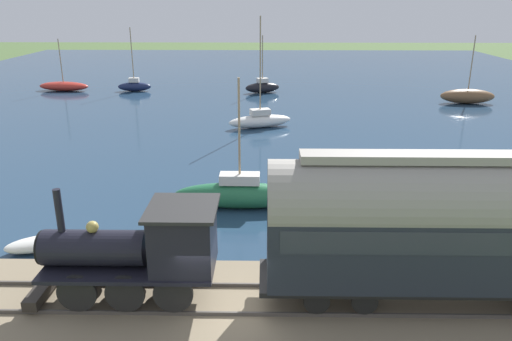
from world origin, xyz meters
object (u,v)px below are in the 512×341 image
at_px(passenger_coach, 452,222).
at_px(sailboat_black, 262,87).
at_px(sailboat_white, 260,120).
at_px(rowboat_near_shore, 401,203).
at_px(sailboat_brown, 467,96).
at_px(sailboat_green, 240,194).
at_px(steam_locomotive, 145,247).
at_px(sailboat_red, 64,86).
at_px(rowboat_far_out, 41,243).
at_px(sailboat_navy, 134,86).

relative_size(passenger_coach, sailboat_black, 1.92).
relative_size(sailboat_white, rowboat_near_shore, 3.29).
height_order(sailboat_brown, rowboat_near_shore, sailboat_brown).
height_order(sailboat_brown, sailboat_green, sailboat_brown).
distance_m(sailboat_white, rowboat_near_shore, 16.39).
bearing_deg(steam_locomotive, sailboat_red, 24.33).
height_order(passenger_coach, sailboat_black, sailboat_black).
bearing_deg(passenger_coach, sailboat_red, 34.24).
relative_size(sailboat_white, rowboat_far_out, 2.87).
bearing_deg(sailboat_green, rowboat_near_shore, -87.86).
xyz_separation_m(sailboat_white, rowboat_far_out, (-19.43, 8.23, -0.31)).
distance_m(sailboat_green, sailboat_red, 36.48).
xyz_separation_m(sailboat_navy, sailboat_green, (-30.43, -12.45, 0.10)).
distance_m(sailboat_brown, sailboat_green, 31.52).
distance_m(passenger_coach, sailboat_white, 24.20).
xyz_separation_m(sailboat_white, rowboat_near_shore, (-14.97, -6.66, -0.40)).
distance_m(sailboat_black, rowboat_far_out, 35.01).
height_order(passenger_coach, sailboat_green, sailboat_green).
relative_size(sailboat_navy, sailboat_brown, 1.05).
bearing_deg(sailboat_brown, steam_locomotive, 148.71).
bearing_deg(sailboat_green, steam_locomotive, 164.28).
bearing_deg(sailboat_black, steam_locomotive, 157.95).
distance_m(sailboat_green, sailboat_white, 15.20).
relative_size(sailboat_navy, rowboat_far_out, 2.30).
relative_size(sailboat_green, rowboat_near_shore, 2.49).
height_order(sailboat_navy, sailboat_brown, sailboat_navy).
bearing_deg(rowboat_near_shore, sailboat_white, 32.82).
xyz_separation_m(passenger_coach, sailboat_black, (37.96, 5.59, -2.51)).
bearing_deg(sailboat_black, passenger_coach, 171.24).
distance_m(sailboat_brown, sailboat_white, 21.15).
bearing_deg(rowboat_far_out, sailboat_green, -83.47).
bearing_deg(sailboat_red, rowboat_near_shore, -132.63).
xyz_separation_m(passenger_coach, rowboat_near_shore, (8.41, -0.98, -2.93)).
bearing_deg(passenger_coach, sailboat_white, 13.65).
bearing_deg(sailboat_white, rowboat_near_shore, -174.29).
bearing_deg(steam_locomotive, sailboat_green, -16.22).
xyz_separation_m(passenger_coach, sailboat_red, (38.77, 26.38, -2.62)).
bearing_deg(rowboat_far_out, passenger_coach, -129.04).
xyz_separation_m(sailboat_navy, sailboat_white, (-15.25, -13.23, 0.00)).
bearing_deg(steam_locomotive, sailboat_navy, 14.60).
relative_size(sailboat_white, sailboat_red, 1.48).
relative_size(steam_locomotive, sailboat_black, 0.98).
bearing_deg(sailboat_red, rowboat_far_out, -154.95).
height_order(steam_locomotive, sailboat_white, sailboat_white).
relative_size(sailboat_red, rowboat_near_shore, 2.22).
height_order(sailboat_brown, sailboat_black, sailboat_brown).
distance_m(sailboat_brown, sailboat_red, 40.11).
distance_m(passenger_coach, sailboat_black, 38.45).
height_order(steam_locomotive, sailboat_brown, sailboat_brown).
height_order(sailboat_green, sailboat_white, sailboat_white).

